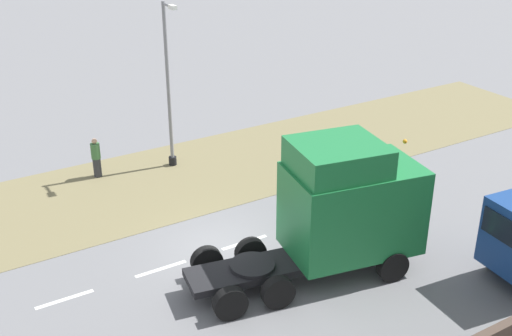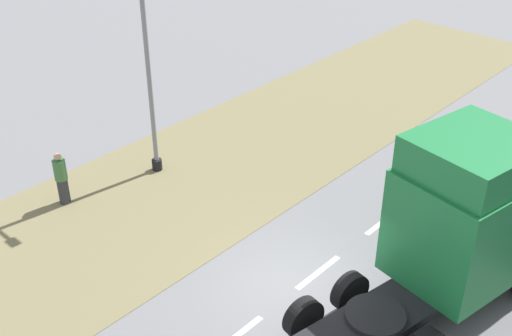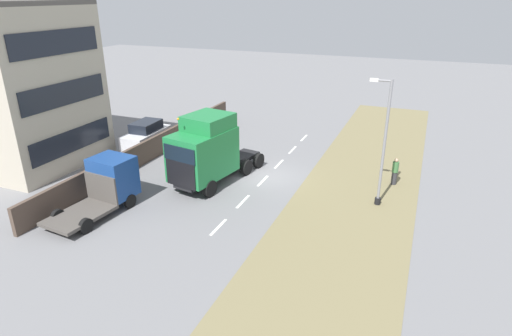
{
  "view_description": "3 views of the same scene",
  "coord_description": "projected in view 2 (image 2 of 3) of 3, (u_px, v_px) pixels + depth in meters",
  "views": [
    {
      "loc": [
        16.85,
        -8.85,
        11.95
      ],
      "look_at": [
        -1.77,
        2.45,
        1.83
      ],
      "focal_mm": 45.0,
      "sensor_mm": 36.0,
      "label": 1
    },
    {
      "loc": [
        7.79,
        -10.1,
        11.17
      ],
      "look_at": [
        -1.85,
        0.45,
        2.72
      ],
      "focal_mm": 45.0,
      "sensor_mm": 36.0,
      "label": 2
    },
    {
      "loc": [
        -9.15,
        24.6,
        11.35
      ],
      "look_at": [
        -0.12,
        2.35,
        1.48
      ],
      "focal_mm": 30.0,
      "sensor_mm": 36.0,
      "label": 3
    }
  ],
  "objects": [
    {
      "name": "grass_verge",
      "position": [
        149.0,
        202.0,
        20.1
      ],
      "size": [
        7.0,
        44.0,
        0.01
      ],
      "color": "olive",
      "rests_on": "ground"
    },
    {
      "name": "pedestrian",
      "position": [
        61.0,
        179.0,
        19.67
      ],
      "size": [
        0.39,
        0.39,
        1.76
      ],
      "color": "#333338",
      "rests_on": "ground"
    },
    {
      "name": "lamp_post",
      "position": [
        151.0,
        80.0,
        20.11
      ],
      "size": [
        1.29,
        0.34,
        7.22
      ],
      "color": "black",
      "rests_on": "ground"
    },
    {
      "name": "lane_markings",
      "position": [
        279.0,
        303.0,
        16.18
      ],
      "size": [
        0.16,
        17.8,
        0.0
      ],
      "color": "white",
      "rests_on": "ground"
    },
    {
      "name": "ground_plane",
      "position": [
        297.0,
        289.0,
        16.62
      ],
      "size": [
        120.0,
        120.0,
        0.0
      ],
      "primitive_type": "plane",
      "color": "slate",
      "rests_on": "ground"
    },
    {
      "name": "lorry_cab",
      "position": [
        470.0,
        217.0,
        15.46
      ],
      "size": [
        3.86,
        7.79,
        4.66
      ],
      "rotation": [
        0.0,
        0.0,
        -0.18
      ],
      "color": "black",
      "rests_on": "ground"
    }
  ]
}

